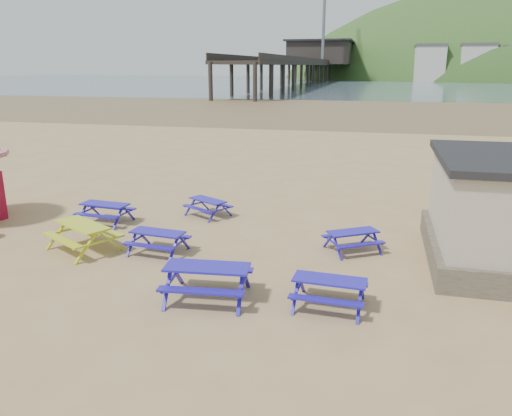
# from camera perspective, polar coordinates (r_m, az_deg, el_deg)

# --- Properties ---
(ground) EXTENTS (400.00, 400.00, 0.00)m
(ground) POSITION_cam_1_polar(r_m,az_deg,el_deg) (15.74, -6.29, -4.63)
(ground) COLOR tan
(ground) RESTS_ON ground
(wet_sand) EXTENTS (400.00, 400.00, 0.00)m
(wet_sand) POSITION_cam_1_polar(r_m,az_deg,el_deg) (69.23, 9.62, 11.18)
(wet_sand) COLOR brown
(wet_sand) RESTS_ON ground
(sea) EXTENTS (400.00, 400.00, 0.00)m
(sea) POSITION_cam_1_polar(r_m,az_deg,el_deg) (183.97, 12.51, 13.88)
(sea) COLOR #4B5E6C
(sea) RESTS_ON ground
(picnic_table_blue_a) EXTENTS (1.85, 1.54, 0.73)m
(picnic_table_blue_a) POSITION_cam_1_polar(r_m,az_deg,el_deg) (18.87, -16.83, -0.57)
(picnic_table_blue_a) COLOR #2B1EB7
(picnic_table_blue_a) RESTS_ON ground
(picnic_table_blue_b) EXTENTS (1.94, 1.83, 0.64)m
(picnic_table_blue_b) POSITION_cam_1_polar(r_m,az_deg,el_deg) (19.01, -5.50, 0.05)
(picnic_table_blue_b) COLOR #2B1EB7
(picnic_table_blue_b) RESTS_ON ground
(picnic_table_blue_c) EXTENTS (1.98, 1.88, 0.65)m
(picnic_table_blue_c) POSITION_cam_1_polar(r_m,az_deg,el_deg) (15.62, 10.98, -3.73)
(picnic_table_blue_c) COLOR #2B1EB7
(picnic_table_blue_c) RESTS_ON ground
(picnic_table_blue_d) EXTENTS (1.77, 1.48, 0.69)m
(picnic_table_blue_d) POSITION_cam_1_polar(r_m,az_deg,el_deg) (15.48, -11.13, -3.85)
(picnic_table_blue_d) COLOR #2B1EB7
(picnic_table_blue_d) RESTS_ON ground
(picnic_table_blue_e) EXTENTS (2.20, 1.85, 0.86)m
(picnic_table_blue_e) POSITION_cam_1_polar(r_m,az_deg,el_deg) (12.34, -5.57, -8.44)
(picnic_table_blue_e) COLOR #2B1EB7
(picnic_table_blue_e) RESTS_ON ground
(picnic_table_blue_f) EXTENTS (1.77, 1.46, 0.71)m
(picnic_table_blue_f) POSITION_cam_1_polar(r_m,az_deg,el_deg) (12.04, 8.36, -9.57)
(picnic_table_blue_f) COLOR #2B1EB7
(picnic_table_blue_f) RESTS_ON ground
(picnic_table_yellow) EXTENTS (2.57, 2.41, 0.85)m
(picnic_table_yellow) POSITION_cam_1_polar(r_m,az_deg,el_deg) (16.28, -19.12, -3.15)
(picnic_table_yellow) COLOR #A9BB1D
(picnic_table_yellow) RESTS_ON ground
(pier) EXTENTS (24.00, 220.00, 39.29)m
(pier) POSITION_cam_1_polar(r_m,az_deg,el_deg) (193.44, 7.15, 15.83)
(pier) COLOR black
(pier) RESTS_ON ground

